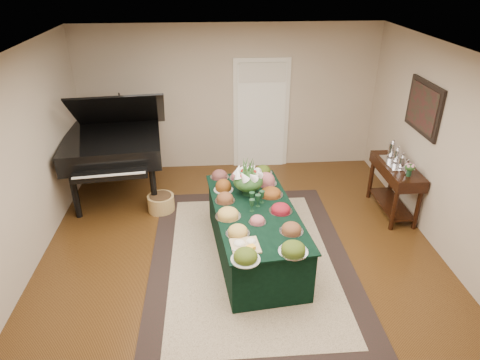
{
  "coord_description": "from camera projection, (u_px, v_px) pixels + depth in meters",
  "views": [
    {
      "loc": [
        -0.38,
        -4.72,
        3.65
      ],
      "look_at": [
        0.0,
        0.3,
        1.05
      ],
      "focal_mm": 32.0,
      "sensor_mm": 36.0,
      "label": 1
    }
  ],
  "objects": [
    {
      "name": "ground",
      "position": [
        242.0,
        258.0,
        5.88
      ],
      "size": [
        6.0,
        6.0,
        0.0
      ],
      "primitive_type": "plane",
      "color": "black",
      "rests_on": "ground"
    },
    {
      "name": "area_rug",
      "position": [
        251.0,
        260.0,
        5.83
      ],
      "size": [
        2.7,
        3.78,
        0.01
      ],
      "color": "black",
      "rests_on": "ground"
    },
    {
      "name": "kitchen_doorway",
      "position": [
        261.0,
        116.0,
        8.08
      ],
      "size": [
        1.05,
        0.07,
        2.1
      ],
      "color": "white",
      "rests_on": "ground"
    },
    {
      "name": "buffet_table",
      "position": [
        255.0,
        232.0,
        5.77
      ],
      "size": [
        1.27,
        2.29,
        0.74
      ],
      "color": "black",
      "rests_on": "ground"
    },
    {
      "name": "food_platters",
      "position": [
        253.0,
        203.0,
        5.65
      ],
      "size": [
        1.1,
        2.4,
        0.13
      ],
      "color": "silver",
      "rests_on": "buffet_table"
    },
    {
      "name": "cutting_board",
      "position": [
        245.0,
        243.0,
        4.87
      ],
      "size": [
        0.36,
        0.36,
        0.1
      ],
      "color": "tan",
      "rests_on": "buffet_table"
    },
    {
      "name": "green_goblets",
      "position": [
        256.0,
        200.0,
        5.63
      ],
      "size": [
        0.23,
        0.29,
        0.18
      ],
      "color": "#163720",
      "rests_on": "buffet_table"
    },
    {
      "name": "floral_centerpiece",
      "position": [
        248.0,
        178.0,
        5.86
      ],
      "size": [
        0.43,
        0.43,
        0.43
      ],
      "color": "#163720",
      "rests_on": "buffet_table"
    },
    {
      "name": "grand_piano",
      "position": [
        114.0,
        144.0,
        7.05
      ],
      "size": [
        1.79,
        2.0,
        1.86
      ],
      "color": "black",
      "rests_on": "ground"
    },
    {
      "name": "wicker_basket",
      "position": [
        161.0,
        203.0,
        6.93
      ],
      "size": [
        0.43,
        0.43,
        0.27
      ],
      "primitive_type": "cylinder",
      "color": "#A07A40",
      "rests_on": "ground"
    },
    {
      "name": "mahogany_sideboard",
      "position": [
        396.0,
        176.0,
        6.66
      ],
      "size": [
        0.45,
        1.18,
        0.84
      ],
      "color": "black",
      "rests_on": "ground"
    },
    {
      "name": "tea_service",
      "position": [
        398.0,
        157.0,
        6.55
      ],
      "size": [
        0.34,
        0.74,
        0.3
      ],
      "color": "silver",
      "rests_on": "mahogany_sideboard"
    },
    {
      "name": "pink_bouquet",
      "position": [
        410.0,
        168.0,
        6.18
      ],
      "size": [
        0.16,
        0.16,
        0.2
      ],
      "color": "#163720",
      "rests_on": "mahogany_sideboard"
    },
    {
      "name": "wall_painting",
      "position": [
        424.0,
        108.0,
        6.17
      ],
      "size": [
        0.05,
        0.95,
        0.75
      ],
      "color": "black",
      "rests_on": "ground"
    }
  ]
}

